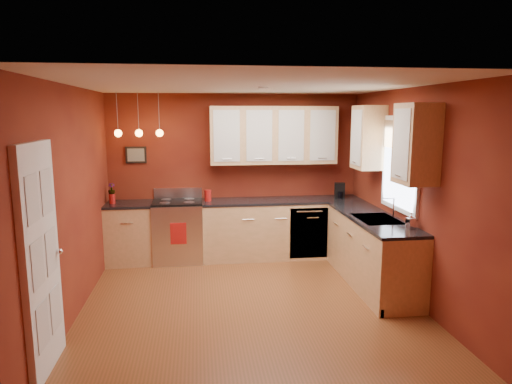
{
  "coord_description": "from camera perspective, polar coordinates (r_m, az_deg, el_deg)",
  "views": [
    {
      "loc": [
        -0.6,
        -5.22,
        2.28
      ],
      "look_at": [
        0.2,
        1.0,
        1.21
      ],
      "focal_mm": 32.0,
      "sensor_mm": 36.0,
      "label": 1
    }
  ],
  "objects": [
    {
      "name": "coffee_maker",
      "position": [
        7.49,
        10.42,
        0.12
      ],
      "size": [
        0.2,
        0.2,
        0.24
      ],
      "rotation": [
        0.0,
        0.0,
        -0.28
      ],
      "color": "black",
      "rests_on": "counter_back_right"
    },
    {
      "name": "base_cabinets_right",
      "position": [
        6.38,
        14.21,
        -7.24
      ],
      "size": [
        0.6,
        2.1,
        0.9
      ],
      "primitive_type": "cube",
      "color": "#DEA977",
      "rests_on": "floor"
    },
    {
      "name": "wall_front",
      "position": [
        3.32,
        3.36,
        -7.45
      ],
      "size": [
        4.0,
        0.02,
        2.6
      ],
      "primitive_type": "cube",
      "color": "maroon",
      "rests_on": "floor"
    },
    {
      "name": "soap_pump",
      "position": [
        5.69,
        18.79,
        -3.4
      ],
      "size": [
        0.11,
        0.11,
        0.2
      ],
      "primitive_type": "imported",
      "rotation": [
        0.0,
        0.0,
        0.22
      ],
      "color": "white",
      "rests_on": "counter_right"
    },
    {
      "name": "wall_back",
      "position": [
        7.41,
        -2.65,
        2.11
      ],
      "size": [
        4.0,
        0.02,
        2.6
      ],
      "primitive_type": "cube",
      "color": "maroon",
      "rests_on": "floor"
    },
    {
      "name": "ceiling",
      "position": [
        5.26,
        -0.83,
        13.21
      ],
      "size": [
        4.0,
        4.2,
        0.02
      ],
      "primitive_type": "cube",
      "color": "silver",
      "rests_on": "wall_back"
    },
    {
      "name": "counter_right",
      "position": [
        6.27,
        14.38,
        -3.12
      ],
      "size": [
        0.62,
        2.1,
        0.04
      ],
      "primitive_type": "cube",
      "color": "black",
      "rests_on": "base_cabinets_right"
    },
    {
      "name": "door_left_wall",
      "position": [
        4.43,
        -25.28,
        -7.69
      ],
      "size": [
        0.12,
        0.82,
        2.05
      ],
      "color": "white",
      "rests_on": "floor"
    },
    {
      "name": "base_cabinets_back_right",
      "position": [
        7.37,
        3.28,
        -4.66
      ],
      "size": [
        2.54,
        0.6,
        0.9
      ],
      "primitive_type": "cube",
      "color": "#DEA977",
      "rests_on": "floor"
    },
    {
      "name": "dish_towel",
      "position": [
        6.92,
        -9.68,
        -5.15
      ],
      "size": [
        0.24,
        0.02,
        0.32
      ],
      "primitive_type": "cube",
      "color": "#A91412",
      "rests_on": "gas_range"
    },
    {
      "name": "wall_right",
      "position": [
        5.91,
        18.84,
        -0.35
      ],
      "size": [
        0.02,
        4.2,
        2.6
      ],
      "primitive_type": "cube",
      "color": "maroon",
      "rests_on": "floor"
    },
    {
      "name": "floor",
      "position": [
        5.73,
        -0.77,
        -13.74
      ],
      "size": [
        4.2,
        4.2,
        0.0
      ],
      "primitive_type": "plane",
      "color": "brown",
      "rests_on": "ground"
    },
    {
      "name": "flowers",
      "position": [
        7.22,
        -17.61,
        0.33
      ],
      "size": [
        0.12,
        0.12,
        0.18
      ],
      "primitive_type": "imported",
      "rotation": [
        0.0,
        0.0,
        0.21
      ],
      "color": "#A91412",
      "rests_on": "red_vase"
    },
    {
      "name": "counter_back_left",
      "position": [
        7.23,
        -15.58,
        -1.49
      ],
      "size": [
        0.7,
        0.62,
        0.04
      ],
      "primitive_type": "cube",
      "color": "black",
      "rests_on": "base_cabinets_back_left"
    },
    {
      "name": "upper_cabinets_back",
      "position": [
        7.25,
        2.19,
        7.11
      ],
      "size": [
        2.0,
        0.35,
        0.9
      ],
      "primitive_type": "cube",
      "color": "#DEA977",
      "rests_on": "wall_back"
    },
    {
      "name": "dishwasher_front",
      "position": [
        7.18,
        6.62,
        -5.12
      ],
      "size": [
        0.6,
        0.02,
        0.8
      ],
      "primitive_type": "cube",
      "color": "silver",
      "rests_on": "base_cabinets_back_right"
    },
    {
      "name": "base_cabinets_back_left",
      "position": [
        7.33,
        -15.41,
        -5.09
      ],
      "size": [
        0.7,
        0.6,
        0.9
      ],
      "primitive_type": "cube",
      "color": "#DEA977",
      "rests_on": "floor"
    },
    {
      "name": "red_vase",
      "position": [
        7.24,
        -17.55,
        -0.81
      ],
      "size": [
        0.09,
        0.09,
        0.15
      ],
      "primitive_type": "cylinder",
      "color": "#A91412",
      "rests_on": "counter_back_left"
    },
    {
      "name": "red_canister",
      "position": [
        7.13,
        -6.04,
        -0.45
      ],
      "size": [
        0.11,
        0.11,
        0.17
      ],
      "color": "#A91412",
      "rests_on": "counter_back_right"
    },
    {
      "name": "sink",
      "position": [
        6.13,
        14.91,
        -3.47
      ],
      "size": [
        0.5,
        0.7,
        0.33
      ],
      "color": "gray",
      "rests_on": "counter_right"
    },
    {
      "name": "wall_left",
      "position": [
        5.49,
        -22.01,
        -1.27
      ],
      "size": [
        0.02,
        4.2,
        2.6
      ],
      "primitive_type": "cube",
      "color": "maroon",
      "rests_on": "floor"
    },
    {
      "name": "upper_cabinets_right",
      "position": [
        6.06,
        16.34,
        6.21
      ],
      "size": [
        0.35,
        1.95,
        0.9
      ],
      "primitive_type": "cube",
      "color": "#DEA977",
      "rests_on": "wall_right"
    },
    {
      "name": "pendant_lights",
      "position": [
        7.03,
        -14.42,
        7.21
      ],
      "size": [
        0.71,
        0.11,
        0.66
      ],
      "color": "gray",
      "rests_on": "ceiling"
    },
    {
      "name": "counter_back_right",
      "position": [
        7.27,
        3.31,
        -1.07
      ],
      "size": [
        2.54,
        0.62,
        0.04
      ],
      "primitive_type": "cube",
      "color": "black",
      "rests_on": "base_cabinets_back_right"
    },
    {
      "name": "window",
      "position": [
        6.12,
        17.6,
        3.72
      ],
      "size": [
        0.06,
        1.02,
        1.22
      ],
      "color": "white",
      "rests_on": "wall_right"
    },
    {
      "name": "wall_picture",
      "position": [
        7.39,
        -14.77,
        4.51
      ],
      "size": [
        0.32,
        0.03,
        0.26
      ],
      "primitive_type": "cube",
      "color": "black",
      "rests_on": "wall_back"
    },
    {
      "name": "gas_range",
      "position": [
        7.25,
        -9.69,
        -4.78
      ],
      "size": [
        0.76,
        0.64,
        1.11
      ],
      "color": "silver",
      "rests_on": "floor"
    }
  ]
}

